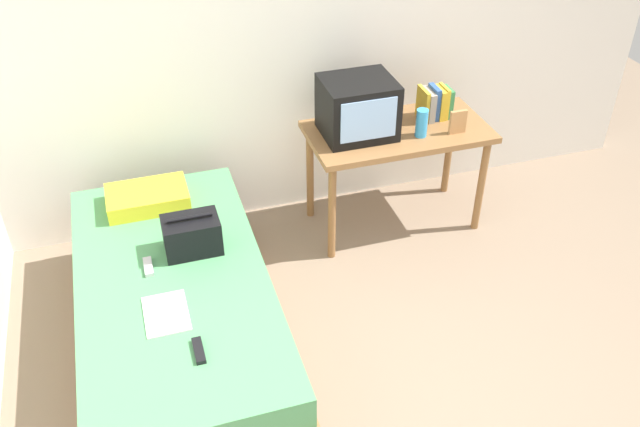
# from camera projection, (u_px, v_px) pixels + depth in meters

# --- Properties ---
(ground_plane) EXTENTS (8.00, 8.00, 0.00)m
(ground_plane) POSITION_uv_depth(u_px,v_px,m) (402.00, 411.00, 3.47)
(ground_plane) COLOR #84705B
(wall_back) EXTENTS (5.20, 0.10, 2.60)m
(wall_back) POSITION_uv_depth(u_px,v_px,m) (292.00, 26.00, 4.26)
(wall_back) COLOR silver
(wall_back) RESTS_ON ground
(bed) EXTENTS (1.00, 2.00, 0.52)m
(bed) POSITION_uv_depth(u_px,v_px,m) (178.00, 315.00, 3.68)
(bed) COLOR olive
(bed) RESTS_ON ground
(desk) EXTENTS (1.16, 0.60, 0.73)m
(desk) POSITION_uv_depth(u_px,v_px,m) (397.00, 142.00, 4.42)
(desk) COLOR olive
(desk) RESTS_ON ground
(tv) EXTENTS (0.44, 0.39, 0.36)m
(tv) POSITION_uv_depth(u_px,v_px,m) (358.00, 108.00, 4.22)
(tv) COLOR black
(tv) RESTS_ON desk
(water_bottle) EXTENTS (0.08, 0.08, 0.18)m
(water_bottle) POSITION_uv_depth(u_px,v_px,m) (422.00, 123.00, 4.24)
(water_bottle) COLOR #3399DB
(water_bottle) RESTS_ON desk
(book_row) EXTENTS (0.20, 0.17, 0.22)m
(book_row) POSITION_uv_depth(u_px,v_px,m) (435.00, 103.00, 4.43)
(book_row) COLOR gold
(book_row) RESTS_ON desk
(picture_frame) EXTENTS (0.11, 0.02, 0.15)m
(picture_frame) POSITION_uv_depth(u_px,v_px,m) (458.00, 122.00, 4.28)
(picture_frame) COLOR #B27F4C
(picture_frame) RESTS_ON desk
(pillow) EXTENTS (0.47, 0.30, 0.10)m
(pillow) POSITION_uv_depth(u_px,v_px,m) (148.00, 198.00, 4.02)
(pillow) COLOR yellow
(pillow) RESTS_ON bed
(handbag) EXTENTS (0.30, 0.20, 0.22)m
(handbag) POSITION_uv_depth(u_px,v_px,m) (192.00, 235.00, 3.65)
(handbag) COLOR black
(handbag) RESTS_ON bed
(magazine) EXTENTS (0.21, 0.29, 0.01)m
(magazine) POSITION_uv_depth(u_px,v_px,m) (166.00, 314.00, 3.31)
(magazine) COLOR white
(magazine) RESTS_ON bed
(remote_dark) EXTENTS (0.04, 0.16, 0.02)m
(remote_dark) POSITION_uv_depth(u_px,v_px,m) (199.00, 351.00, 3.10)
(remote_dark) COLOR black
(remote_dark) RESTS_ON bed
(remote_silver) EXTENTS (0.04, 0.14, 0.02)m
(remote_silver) POSITION_uv_depth(u_px,v_px,m) (148.00, 267.00, 3.58)
(remote_silver) COLOR #B7B7BC
(remote_silver) RESTS_ON bed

